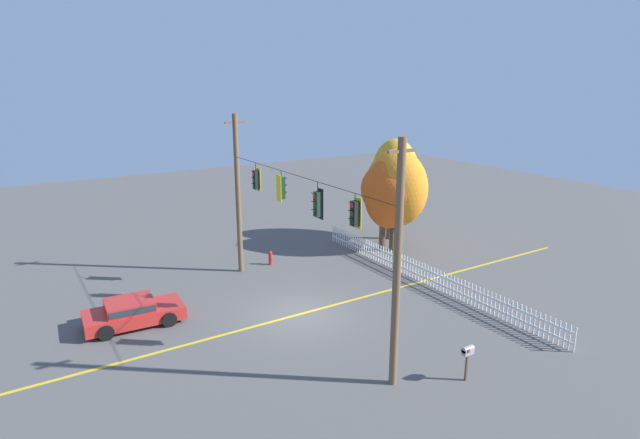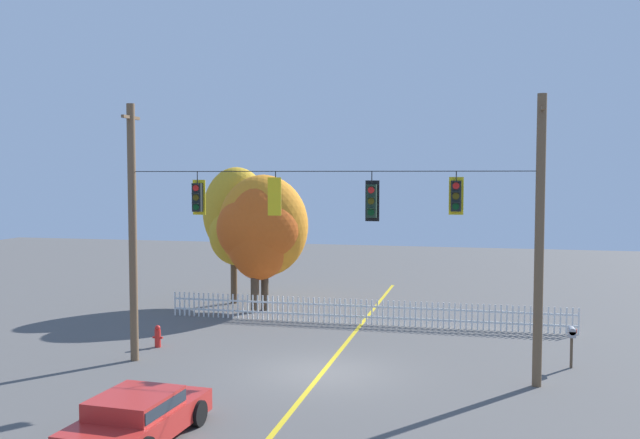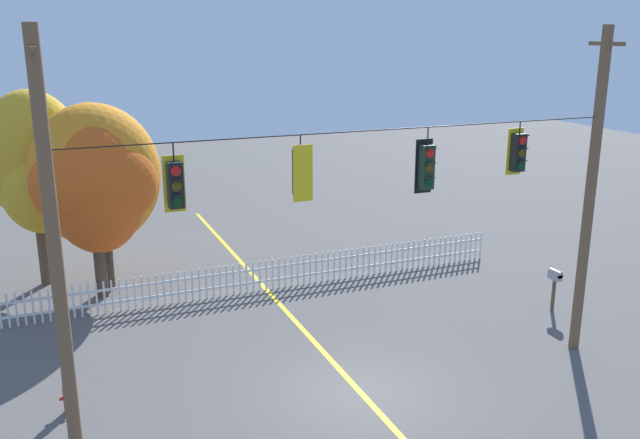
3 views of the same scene
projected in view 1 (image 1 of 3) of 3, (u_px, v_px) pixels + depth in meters
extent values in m
plane|color=#565451|center=(300.00, 314.00, 23.38)|extent=(80.00, 80.00, 0.00)
cube|color=gold|center=(300.00, 314.00, 23.38)|extent=(0.16, 36.00, 0.01)
cylinder|color=brown|center=(238.00, 195.00, 27.55)|extent=(0.27, 0.27, 8.55)
cylinder|color=brown|center=(397.00, 268.00, 16.98)|extent=(0.27, 0.27, 8.55)
cube|color=brown|center=(235.00, 122.00, 26.55)|extent=(0.10, 1.10, 0.10)
cube|color=brown|center=(402.00, 151.00, 15.98)|extent=(0.10, 1.10, 0.10)
cylinder|color=black|center=(298.00, 176.00, 21.73)|extent=(12.73, 0.02, 0.02)
cylinder|color=black|center=(256.00, 167.00, 25.17)|extent=(0.03, 0.03, 0.38)
cube|color=yellow|center=(258.00, 180.00, 25.40)|extent=(0.43, 0.02, 1.14)
cube|color=black|center=(256.00, 180.00, 25.34)|extent=(0.30, 0.24, 0.92)
cylinder|color=red|center=(253.00, 174.00, 25.19)|extent=(0.20, 0.03, 0.20)
cube|color=black|center=(252.00, 172.00, 25.14)|extent=(0.22, 0.12, 0.06)
cylinder|color=#463B09|center=(254.00, 180.00, 25.27)|extent=(0.20, 0.03, 0.20)
cube|color=black|center=(253.00, 178.00, 25.22)|extent=(0.22, 0.12, 0.06)
cylinder|color=#073513|center=(254.00, 186.00, 25.35)|extent=(0.20, 0.03, 0.20)
cube|color=black|center=(253.00, 184.00, 25.30)|extent=(0.22, 0.12, 0.06)
cylinder|color=black|center=(281.00, 174.00, 23.01)|extent=(0.03, 0.03, 0.30)
cube|color=yellow|center=(279.00, 188.00, 23.11)|extent=(0.43, 0.02, 1.20)
cube|color=black|center=(281.00, 188.00, 23.18)|extent=(0.30, 0.24, 0.97)
cylinder|color=red|center=(284.00, 181.00, 23.16)|extent=(0.20, 0.03, 0.20)
cube|color=black|center=(285.00, 178.00, 23.15)|extent=(0.22, 0.12, 0.06)
cylinder|color=#463B09|center=(284.00, 188.00, 23.25)|extent=(0.20, 0.03, 0.20)
cube|color=black|center=(285.00, 185.00, 23.24)|extent=(0.22, 0.12, 0.06)
cylinder|color=#073513|center=(284.00, 195.00, 23.33)|extent=(0.20, 0.03, 0.20)
cube|color=black|center=(285.00, 192.00, 23.32)|extent=(0.22, 0.12, 0.06)
cylinder|color=black|center=(318.00, 187.00, 20.53)|extent=(0.03, 0.03, 0.40)
cube|color=black|center=(320.00, 204.00, 20.78)|extent=(0.43, 0.02, 1.26)
cube|color=#1E3323|center=(318.00, 204.00, 20.71)|extent=(0.30, 0.24, 1.01)
cylinder|color=red|center=(315.00, 196.00, 20.55)|extent=(0.20, 0.03, 0.20)
cube|color=#1E3323|center=(314.00, 194.00, 20.50)|extent=(0.22, 0.12, 0.06)
cylinder|color=#463B09|center=(315.00, 205.00, 20.64)|extent=(0.20, 0.03, 0.20)
cube|color=#1E3323|center=(314.00, 202.00, 20.59)|extent=(0.22, 0.12, 0.06)
cylinder|color=#073513|center=(315.00, 213.00, 20.73)|extent=(0.20, 0.03, 0.20)
cube|color=#1E3323|center=(314.00, 210.00, 20.68)|extent=(0.22, 0.12, 0.06)
cylinder|color=black|center=(355.00, 197.00, 18.44)|extent=(0.03, 0.03, 0.28)
cube|color=yellow|center=(358.00, 213.00, 18.67)|extent=(0.43, 0.02, 1.13)
cube|color=black|center=(355.00, 214.00, 18.60)|extent=(0.30, 0.24, 0.91)
cylinder|color=red|center=(352.00, 206.00, 18.45)|extent=(0.20, 0.03, 0.20)
cube|color=black|center=(351.00, 203.00, 18.40)|extent=(0.22, 0.12, 0.06)
cylinder|color=#463B09|center=(352.00, 214.00, 18.53)|extent=(0.20, 0.03, 0.20)
cube|color=black|center=(351.00, 211.00, 18.48)|extent=(0.22, 0.12, 0.06)
cylinder|color=#073513|center=(352.00, 222.00, 18.61)|extent=(0.20, 0.03, 0.20)
cube|color=black|center=(351.00, 219.00, 18.56)|extent=(0.22, 0.12, 0.06)
cube|color=white|center=(333.00, 233.00, 33.83)|extent=(0.06, 0.04, 1.05)
cube|color=white|center=(335.00, 234.00, 33.65)|extent=(0.06, 0.04, 1.05)
cube|color=white|center=(337.00, 235.00, 33.46)|extent=(0.06, 0.04, 1.05)
cube|color=white|center=(339.00, 236.00, 33.28)|extent=(0.06, 0.04, 1.05)
cube|color=white|center=(341.00, 237.00, 33.09)|extent=(0.06, 0.04, 1.05)
cube|color=white|center=(343.00, 238.00, 32.91)|extent=(0.06, 0.04, 1.05)
cube|color=white|center=(345.00, 238.00, 32.72)|extent=(0.06, 0.04, 1.05)
cube|color=white|center=(347.00, 239.00, 32.54)|extent=(0.06, 0.04, 1.05)
cube|color=white|center=(349.00, 240.00, 32.36)|extent=(0.06, 0.04, 1.05)
cube|color=white|center=(351.00, 241.00, 32.17)|extent=(0.06, 0.04, 1.05)
cube|color=white|center=(353.00, 242.00, 31.99)|extent=(0.06, 0.04, 1.05)
cube|color=white|center=(355.00, 243.00, 31.80)|extent=(0.06, 0.04, 1.05)
cube|color=white|center=(357.00, 244.00, 31.62)|extent=(0.06, 0.04, 1.05)
cube|color=white|center=(360.00, 245.00, 31.44)|extent=(0.06, 0.04, 1.05)
cube|color=white|center=(362.00, 246.00, 31.25)|extent=(0.06, 0.04, 1.05)
cube|color=white|center=(364.00, 247.00, 31.07)|extent=(0.06, 0.04, 1.05)
cube|color=white|center=(366.00, 248.00, 30.88)|extent=(0.06, 0.04, 1.05)
cube|color=white|center=(369.00, 249.00, 30.70)|extent=(0.06, 0.04, 1.05)
cube|color=white|center=(371.00, 250.00, 30.51)|extent=(0.06, 0.04, 1.05)
cube|color=white|center=(373.00, 251.00, 30.33)|extent=(0.06, 0.04, 1.05)
cube|color=white|center=(376.00, 252.00, 30.15)|extent=(0.06, 0.04, 1.05)
cube|color=white|center=(378.00, 253.00, 29.96)|extent=(0.06, 0.04, 1.05)
cube|color=white|center=(381.00, 254.00, 29.78)|extent=(0.06, 0.04, 1.05)
cube|color=white|center=(383.00, 255.00, 29.59)|extent=(0.06, 0.04, 1.05)
cube|color=white|center=(386.00, 256.00, 29.41)|extent=(0.06, 0.04, 1.05)
cube|color=white|center=(388.00, 258.00, 29.23)|extent=(0.06, 0.04, 1.05)
cube|color=white|center=(391.00, 259.00, 29.04)|extent=(0.06, 0.04, 1.05)
cube|color=white|center=(393.00, 260.00, 28.86)|extent=(0.06, 0.04, 1.05)
cube|color=white|center=(396.00, 261.00, 28.67)|extent=(0.06, 0.04, 1.05)
cube|color=white|center=(399.00, 262.00, 28.49)|extent=(0.06, 0.04, 1.05)
cube|color=white|center=(401.00, 263.00, 28.30)|extent=(0.06, 0.04, 1.05)
cube|color=white|center=(404.00, 265.00, 28.12)|extent=(0.06, 0.04, 1.05)
cube|color=white|center=(407.00, 266.00, 27.94)|extent=(0.06, 0.04, 1.05)
cube|color=white|center=(410.00, 267.00, 27.75)|extent=(0.06, 0.04, 1.05)
cube|color=white|center=(413.00, 268.00, 27.57)|extent=(0.06, 0.04, 1.05)
cube|color=white|center=(415.00, 270.00, 27.38)|extent=(0.06, 0.04, 1.05)
cube|color=white|center=(418.00, 271.00, 27.20)|extent=(0.06, 0.04, 1.05)
cube|color=white|center=(421.00, 272.00, 27.02)|extent=(0.06, 0.04, 1.05)
cube|color=white|center=(424.00, 274.00, 26.83)|extent=(0.06, 0.04, 1.05)
cube|color=white|center=(427.00, 275.00, 26.65)|extent=(0.06, 0.04, 1.05)
cube|color=white|center=(431.00, 276.00, 26.46)|extent=(0.06, 0.04, 1.05)
cube|color=white|center=(434.00, 278.00, 26.28)|extent=(0.06, 0.04, 1.05)
cube|color=white|center=(437.00, 279.00, 26.09)|extent=(0.06, 0.04, 1.05)
cube|color=white|center=(440.00, 280.00, 25.91)|extent=(0.06, 0.04, 1.05)
cube|color=white|center=(443.00, 282.00, 25.73)|extent=(0.06, 0.04, 1.05)
cube|color=white|center=(447.00, 283.00, 25.54)|extent=(0.06, 0.04, 1.05)
cube|color=white|center=(450.00, 285.00, 25.36)|extent=(0.06, 0.04, 1.05)
cube|color=white|center=(453.00, 286.00, 25.17)|extent=(0.06, 0.04, 1.05)
cube|color=white|center=(457.00, 288.00, 24.99)|extent=(0.06, 0.04, 1.05)
cube|color=white|center=(460.00, 289.00, 24.81)|extent=(0.06, 0.04, 1.05)
cube|color=white|center=(464.00, 291.00, 24.62)|extent=(0.06, 0.04, 1.05)
cube|color=white|center=(468.00, 293.00, 24.44)|extent=(0.06, 0.04, 1.05)
cube|color=white|center=(471.00, 294.00, 24.25)|extent=(0.06, 0.04, 1.05)
cube|color=white|center=(475.00, 296.00, 24.07)|extent=(0.06, 0.04, 1.05)
cube|color=white|center=(479.00, 298.00, 23.88)|extent=(0.06, 0.04, 1.05)
cube|color=white|center=(483.00, 299.00, 23.70)|extent=(0.06, 0.04, 1.05)
cube|color=white|center=(487.00, 301.00, 23.52)|extent=(0.06, 0.04, 1.05)
cube|color=white|center=(491.00, 303.00, 23.33)|extent=(0.06, 0.04, 1.05)
cube|color=white|center=(495.00, 304.00, 23.15)|extent=(0.06, 0.04, 1.05)
cube|color=white|center=(499.00, 306.00, 22.96)|extent=(0.06, 0.04, 1.05)
cube|color=white|center=(503.00, 308.00, 22.78)|extent=(0.06, 0.04, 1.05)
cube|color=white|center=(507.00, 310.00, 22.60)|extent=(0.06, 0.04, 1.05)
cube|color=white|center=(512.00, 312.00, 22.41)|extent=(0.06, 0.04, 1.05)
cube|color=white|center=(516.00, 314.00, 22.23)|extent=(0.06, 0.04, 1.05)
cube|color=white|center=(520.00, 316.00, 22.04)|extent=(0.06, 0.04, 1.05)
cube|color=white|center=(525.00, 318.00, 21.86)|extent=(0.06, 0.04, 1.05)
cube|color=white|center=(530.00, 320.00, 21.68)|extent=(0.06, 0.04, 1.05)
cube|color=white|center=(534.00, 322.00, 21.49)|extent=(0.06, 0.04, 1.05)
cube|color=white|center=(539.00, 324.00, 21.31)|extent=(0.06, 0.04, 1.05)
cube|color=white|center=(544.00, 326.00, 21.12)|extent=(0.06, 0.04, 1.05)
cube|color=white|center=(549.00, 328.00, 20.94)|extent=(0.06, 0.04, 1.05)
cube|color=white|center=(554.00, 331.00, 20.75)|extent=(0.06, 0.04, 1.05)
cube|color=white|center=(559.00, 333.00, 20.57)|extent=(0.06, 0.04, 1.05)
cube|color=white|center=(564.00, 335.00, 20.39)|extent=(0.06, 0.04, 1.05)
cube|color=white|center=(569.00, 337.00, 20.20)|extent=(0.06, 0.04, 1.05)
cube|color=white|center=(575.00, 340.00, 20.02)|extent=(0.06, 0.04, 1.05)
cube|color=white|center=(423.00, 277.00, 26.99)|extent=(16.90, 0.03, 0.08)
cube|color=white|center=(424.00, 269.00, 26.88)|extent=(16.90, 0.03, 0.08)
cylinder|color=brown|center=(389.00, 219.00, 34.14)|extent=(0.31, 0.31, 2.65)
ellipsoid|color=gold|center=(391.00, 190.00, 33.29)|extent=(2.74, 2.70, 2.99)
ellipsoid|color=gold|center=(395.00, 173.00, 33.48)|extent=(3.32, 2.75, 4.39)
cylinder|color=#473828|center=(382.00, 232.00, 31.81)|extent=(0.38, 0.38, 2.33)
ellipsoid|color=#DB5619|center=(389.00, 193.00, 31.22)|extent=(3.13, 2.98, 4.39)
ellipsoid|color=#DB5619|center=(390.00, 190.00, 31.27)|extent=(3.96, 3.30, 3.44)
cylinder|color=#473828|center=(393.00, 231.00, 31.84)|extent=(0.35, 0.35, 2.49)
ellipsoid|color=orange|center=(396.00, 188.00, 31.41)|extent=(4.19, 3.47, 4.69)
ellipsoid|color=orange|center=(397.00, 183.00, 31.40)|extent=(2.70, 2.25, 4.13)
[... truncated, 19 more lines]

